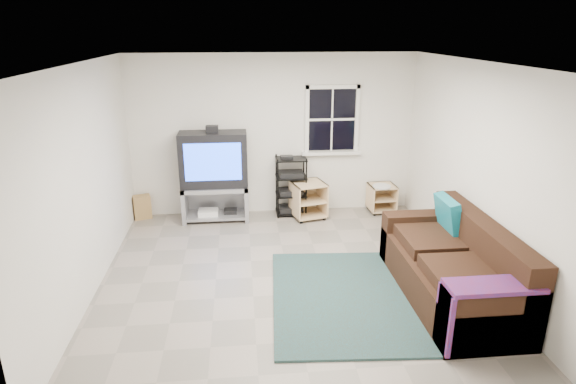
{
  "coord_description": "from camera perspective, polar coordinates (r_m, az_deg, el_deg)",
  "views": [
    {
      "loc": [
        -0.54,
        -5.35,
        2.97
      ],
      "look_at": [
        0.04,
        0.4,
        0.98
      ],
      "focal_mm": 30.0,
      "sensor_mm": 36.0,
      "label": 1
    }
  ],
  "objects": [
    {
      "name": "shag_rug",
      "position": [
        5.72,
        6.6,
        -12.25
      ],
      "size": [
        1.77,
        2.33,
        0.03
      ],
      "primitive_type": "cube",
      "rotation": [
        0.0,
        0.0,
        -0.07
      ],
      "color": "black",
      "rests_on": "ground"
    },
    {
      "name": "sofa",
      "position": [
        5.86,
        19.02,
        -8.66
      ],
      "size": [
        0.98,
        2.2,
        1.01
      ],
      "color": "black",
      "rests_on": "ground"
    },
    {
      "name": "av_rack",
      "position": [
        7.91,
        0.37,
        0.31
      ],
      "size": [
        0.5,
        0.36,
        1.0
      ],
      "color": "black",
      "rests_on": "ground"
    },
    {
      "name": "side_table_left",
      "position": [
        7.86,
        2.31,
        -0.74
      ],
      "size": [
        0.61,
        0.61,
        0.6
      ],
      "rotation": [
        0.0,
        0.0,
        0.24
      ],
      "color": "#DDB888",
      "rests_on": "ground"
    },
    {
      "name": "tv_unit",
      "position": [
        7.68,
        -8.75,
        2.71
      ],
      "size": [
        1.05,
        0.52,
        1.54
      ],
      "color": "gray",
      "rests_on": "ground"
    },
    {
      "name": "room",
      "position": [
        7.91,
        5.22,
        8.03
      ],
      "size": [
        4.6,
        4.62,
        4.6
      ],
      "color": "gray",
      "rests_on": "ground"
    },
    {
      "name": "paper_bag",
      "position": [
        8.18,
        -16.89,
        -1.71
      ],
      "size": [
        0.31,
        0.25,
        0.39
      ],
      "primitive_type": "cube",
      "rotation": [
        0.0,
        0.0,
        0.31
      ],
      "color": "#A17B48",
      "rests_on": "ground"
    },
    {
      "name": "side_table_right",
      "position": [
        8.26,
        10.98,
        -0.44
      ],
      "size": [
        0.44,
        0.46,
        0.49
      ],
      "rotation": [
        0.0,
        0.0,
        0.05
      ],
      "color": "#DDB888",
      "rests_on": "ground"
    }
  ]
}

